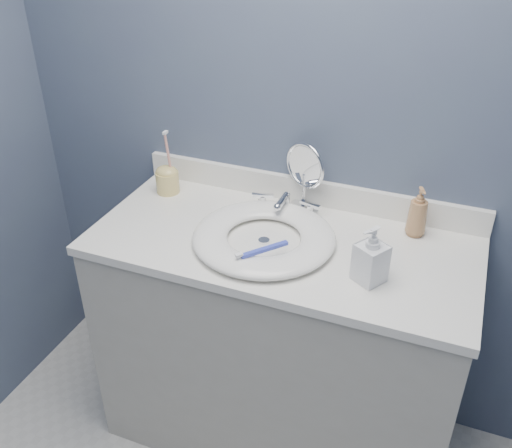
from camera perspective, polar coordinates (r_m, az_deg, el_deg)
The scene contains 12 objects.
back_wall at distance 1.89m, azimuth 5.68°, elevation 10.81°, with size 2.20×0.02×2.40m, color #444D67.
vanity_cabinet at distance 2.09m, azimuth 2.32°, elevation -12.15°, with size 1.20×0.55×0.85m, color #B3AFA4.
countertop at distance 1.81m, azimuth 2.61°, elevation -2.03°, with size 1.22×0.57×0.03m, color white.
backsplash at distance 2.00m, azimuth 5.17°, elevation 3.30°, with size 1.22×0.02×0.09m, color white.
basin at distance 1.78m, azimuth 0.80°, elevation -1.29°, with size 0.45×0.45×0.04m, color white, non-canonical shape.
drain at distance 1.79m, azimuth 0.80°, elevation -1.69°, with size 0.04×0.04×0.01m, color silver.
faucet at distance 1.94m, azimuth 2.89°, elevation 1.87°, with size 0.25×0.13×0.07m.
makeup_mirror at distance 1.92m, azimuth 4.89°, elevation 5.10°, with size 0.15×0.09×0.24m.
soap_bottle_amber at distance 1.86m, azimuth 15.89°, elevation 1.18°, with size 0.06×0.06×0.17m, color #AD7B4E.
soap_bottle_clear at distance 1.61m, azimuth 11.47°, elevation -3.00°, with size 0.08×0.08×0.17m, color silver.
toothbrush_holder at distance 2.08m, azimuth -8.86°, elevation 4.54°, with size 0.08×0.08×0.24m.
toothbrush_lying at distance 1.68m, azimuth 0.66°, elevation -2.62°, with size 0.12×0.14×0.02m.
Camera 1 is at (0.48, -0.46, 1.87)m, focal length 40.00 mm.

